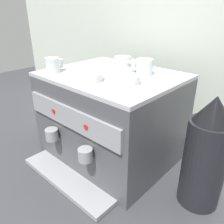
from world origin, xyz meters
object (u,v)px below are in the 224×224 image
espresso_machine (111,117)px  coffee_grinder (205,156)px  ceramic_cup_2 (53,65)px  ceramic_bowl_2 (126,63)px  ceramic_bowl_1 (88,77)px  ceramic_cup_1 (123,65)px  ceramic_bowl_0 (126,80)px  ceramic_cup_0 (143,67)px  milk_pitcher (51,116)px

espresso_machine → coffee_grinder: bearing=-0.1°
ceramic_cup_2 → ceramic_bowl_2: (0.17, 0.30, -0.02)m
espresso_machine → ceramic_bowl_1: bearing=-88.5°
ceramic_cup_1 → coffee_grinder: bearing=-6.7°
ceramic_cup_2 → coffee_grinder: ceramic_cup_2 is taller
ceramic_bowl_0 → ceramic_bowl_1: bearing=-149.5°
ceramic_cup_1 → ceramic_bowl_2: ceramic_cup_1 is taller
ceramic_cup_0 → ceramic_bowl_0: 0.15m
ceramic_cup_0 → coffee_grinder: ceramic_cup_0 is taller
ceramic_cup_1 → ceramic_bowl_2: bearing=124.0°
coffee_grinder → ceramic_cup_0: bearing=165.6°
ceramic_bowl_0 → coffee_grinder: (0.32, 0.06, -0.23)m
ceramic_bowl_1 → ceramic_bowl_0: bearing=30.5°
espresso_machine → ceramic_bowl_2: bearing=104.9°
ceramic_bowl_0 → coffee_grinder: 0.40m
espresso_machine → ceramic_cup_2: bearing=-144.3°
coffee_grinder → ceramic_bowl_2: bearing=163.4°
ceramic_bowl_1 → milk_pitcher: size_ratio=0.80×
coffee_grinder → ceramic_cup_2: bearing=-167.2°
ceramic_cup_1 → ceramic_cup_2: ceramic_cup_1 is taller
ceramic_cup_2 → ceramic_bowl_0: size_ratio=0.91×
ceramic_cup_1 → milk_pitcher: ceramic_cup_1 is taller
ceramic_cup_0 → ceramic_cup_2: (-0.32, -0.24, -0.00)m
espresso_machine → milk_pitcher: bearing=-174.8°
ceramic_cup_2 → coffee_grinder: bearing=12.8°
ceramic_bowl_1 → ceramic_cup_0: bearing=65.7°
espresso_machine → ceramic_cup_2: 0.36m
milk_pitcher → espresso_machine: bearing=5.2°
ceramic_bowl_0 → ceramic_bowl_2: ceramic_bowl_2 is taller
espresso_machine → coffee_grinder: size_ratio=1.35×
milk_pitcher → ceramic_bowl_1: bearing=-11.5°
espresso_machine → ceramic_bowl_0: ceramic_bowl_0 is taller
ceramic_cup_2 → ceramic_bowl_1: bearing=3.8°
ceramic_bowl_0 → milk_pitcher: 0.70m
ceramic_bowl_0 → milk_pitcher: size_ratio=0.71×
ceramic_bowl_1 → ceramic_bowl_2: size_ratio=1.26×
ceramic_bowl_1 → coffee_grinder: 0.53m
ceramic_bowl_0 → ceramic_cup_2: bearing=-165.2°
ceramic_cup_0 → milk_pitcher: (-0.57, -0.13, -0.38)m
ceramic_bowl_1 → ceramic_bowl_2: bearing=98.5°
coffee_grinder → ceramic_bowl_0: bearing=-169.5°
ceramic_bowl_2 → ceramic_cup_1: bearing=-56.0°
ceramic_bowl_0 → ceramic_bowl_1: size_ratio=0.89×
ceramic_cup_2 → milk_pitcher: 0.47m
espresso_machine → ceramic_bowl_0: size_ratio=5.53×
espresso_machine → ceramic_cup_0: (0.11, 0.09, 0.24)m
ceramic_cup_0 → ceramic_bowl_2: bearing=158.5°
ceramic_bowl_2 → espresso_machine: bearing=-75.1°
ceramic_bowl_0 → ceramic_cup_1: bearing=134.4°
ceramic_bowl_0 → coffee_grinder: ceramic_bowl_0 is taller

